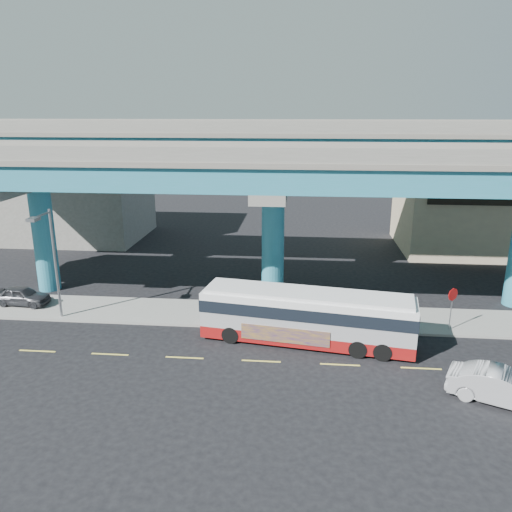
# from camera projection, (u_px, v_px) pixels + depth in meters

# --- Properties ---
(ground) EXTENTS (120.00, 120.00, 0.00)m
(ground) POSITION_uv_depth(u_px,v_px,m) (262.00, 358.00, 25.82)
(ground) COLOR black
(ground) RESTS_ON ground
(sidewalk) EXTENTS (70.00, 4.00, 0.15)m
(sidewalk) POSITION_uv_depth(u_px,v_px,m) (269.00, 315.00, 31.05)
(sidewalk) COLOR gray
(sidewalk) RESTS_ON ground
(lane_markings) EXTENTS (58.00, 0.12, 0.01)m
(lane_markings) POSITION_uv_depth(u_px,v_px,m) (261.00, 361.00, 25.53)
(lane_markings) COLOR #D8C64C
(lane_markings) RESTS_ON ground
(viaduct) EXTENTS (52.00, 12.40, 11.70)m
(viaduct) POSITION_uv_depth(u_px,v_px,m) (274.00, 162.00, 31.94)
(viaduct) COLOR teal
(viaduct) RESTS_ON ground
(building_beige) EXTENTS (14.00, 10.23, 7.00)m
(building_beige) POSITION_uv_depth(u_px,v_px,m) (480.00, 212.00, 45.17)
(building_beige) COLOR tan
(building_beige) RESTS_ON ground
(building_concrete) EXTENTS (12.00, 10.00, 9.00)m
(building_concrete) POSITION_uv_depth(u_px,v_px,m) (80.00, 193.00, 49.26)
(building_concrete) COLOR gray
(building_concrete) RESTS_ON ground
(transit_bus) EXTENTS (11.79, 4.27, 2.97)m
(transit_bus) POSITION_uv_depth(u_px,v_px,m) (307.00, 315.00, 27.16)
(transit_bus) COLOR maroon
(transit_bus) RESTS_ON ground
(sedan) EXTENTS (5.07, 5.79, 1.51)m
(sedan) POSITION_uv_depth(u_px,v_px,m) (503.00, 387.00, 21.72)
(sedan) COLOR #A8A8AD
(sedan) RESTS_ON ground
(parked_car) EXTENTS (1.97, 3.79, 1.22)m
(parked_car) POSITION_uv_depth(u_px,v_px,m) (22.00, 296.00, 32.40)
(parked_car) COLOR #333438
(parked_car) RESTS_ON sidewalk
(street_lamp) EXTENTS (0.50, 2.24, 6.71)m
(street_lamp) POSITION_uv_depth(u_px,v_px,m) (49.00, 249.00, 28.98)
(street_lamp) COLOR gray
(street_lamp) RESTS_ON sidewalk
(stop_sign) EXTENTS (0.65, 0.47, 2.57)m
(stop_sign) POSITION_uv_depth(u_px,v_px,m) (452.00, 300.00, 28.31)
(stop_sign) COLOR gray
(stop_sign) RESTS_ON sidewalk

